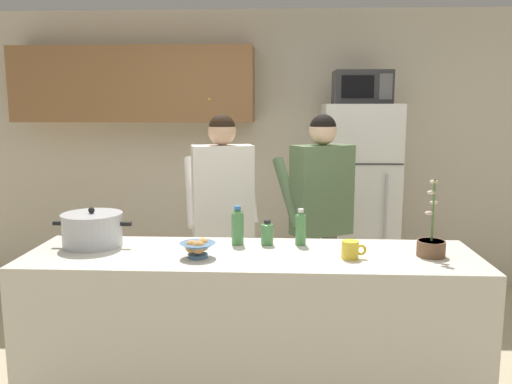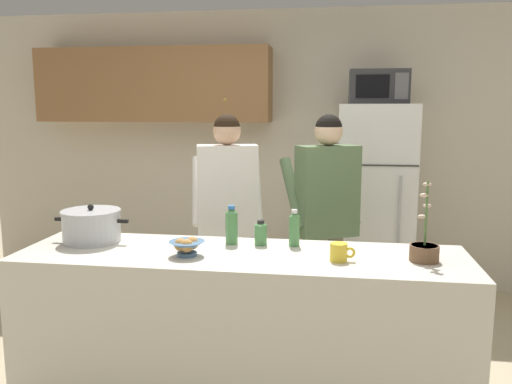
# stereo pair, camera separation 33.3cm
# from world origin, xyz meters

# --- Properties ---
(back_wall_unit) EXTENTS (6.00, 0.48, 2.60)m
(back_wall_unit) POSITION_xyz_m (-0.26, 2.25, 1.43)
(back_wall_unit) COLOR beige
(back_wall_unit) RESTS_ON ground
(kitchen_island) EXTENTS (2.46, 0.68, 0.92)m
(kitchen_island) POSITION_xyz_m (0.00, 0.00, 0.46)
(kitchen_island) COLOR silver
(kitchen_island) RESTS_ON ground
(refrigerator) EXTENTS (0.64, 0.68, 1.73)m
(refrigerator) POSITION_xyz_m (0.84, 1.85, 0.87)
(refrigerator) COLOR white
(refrigerator) RESTS_ON ground
(microwave) EXTENTS (0.48, 0.37, 0.28)m
(microwave) POSITION_xyz_m (0.84, 1.83, 1.87)
(microwave) COLOR #2D2D30
(microwave) RESTS_ON refrigerator
(person_near_pot) EXTENTS (0.58, 0.51, 1.66)m
(person_near_pot) POSITION_xyz_m (-0.25, 0.86, 1.04)
(person_near_pot) COLOR #726656
(person_near_pot) RESTS_ON ground
(person_by_sink) EXTENTS (0.62, 0.58, 1.66)m
(person_by_sink) POSITION_xyz_m (0.45, 0.93, 1.04)
(person_by_sink) COLOR #726656
(person_by_sink) RESTS_ON ground
(cooking_pot) EXTENTS (0.45, 0.34, 0.23)m
(cooking_pot) POSITION_xyz_m (-0.92, 0.11, 1.02)
(cooking_pot) COLOR silver
(cooking_pot) RESTS_ON kitchen_island
(coffee_mug) EXTENTS (0.13, 0.09, 0.10)m
(coffee_mug) POSITION_xyz_m (0.53, -0.07, 0.97)
(coffee_mug) COLOR yellow
(coffee_mug) RESTS_ON kitchen_island
(bread_bowl) EXTENTS (0.19, 0.19, 0.10)m
(bread_bowl) POSITION_xyz_m (-0.28, -0.10, 0.97)
(bread_bowl) COLOR #4C7299
(bread_bowl) RESTS_ON kitchen_island
(bottle_near_edge) EXTENTS (0.06, 0.06, 0.21)m
(bottle_near_edge) POSITION_xyz_m (0.28, 0.19, 1.02)
(bottle_near_edge) COLOR #4C8C4C
(bottle_near_edge) RESTS_ON kitchen_island
(bottle_mid_counter) EXTENTS (0.07, 0.07, 0.23)m
(bottle_mid_counter) POSITION_xyz_m (-0.09, 0.19, 1.03)
(bottle_mid_counter) COLOR #4C8C4C
(bottle_mid_counter) RESTS_ON kitchen_island
(bottle_far_corner) EXTENTS (0.07, 0.07, 0.15)m
(bottle_far_corner) POSITION_xyz_m (0.08, 0.18, 0.99)
(bottle_far_corner) COLOR #4C8C4C
(bottle_far_corner) RESTS_ON kitchen_island
(potted_orchid) EXTENTS (0.15, 0.15, 0.42)m
(potted_orchid) POSITION_xyz_m (0.97, -0.01, 0.98)
(potted_orchid) COLOR brown
(potted_orchid) RESTS_ON kitchen_island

